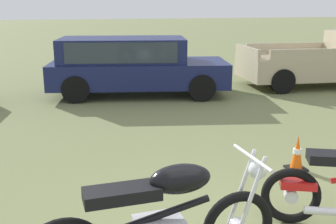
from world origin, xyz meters
name	(u,v)px	position (x,y,z in m)	size (l,w,h in m)	color
motorcycle_black	(160,224)	(-1.05, 0.16, 0.49)	(2.17, 0.64, 1.02)	black
car_navy	(131,62)	(-0.03, 7.33, 0.83)	(4.60, 2.55, 1.43)	#161E4C
traffic_cone	(297,154)	(1.35, 1.94, 0.22)	(0.25, 0.25, 0.49)	#EA590F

